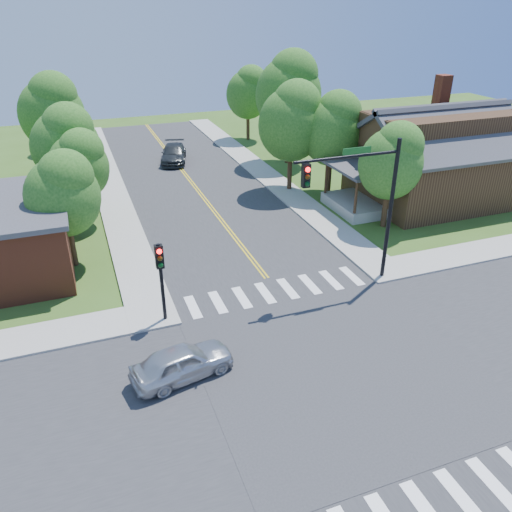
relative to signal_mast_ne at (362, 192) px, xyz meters
name	(u,v)px	position (x,y,z in m)	size (l,w,h in m)	color
ground	(338,370)	(-3.91, -5.59, -4.85)	(100.00, 100.00, 0.00)	#37581B
road_ns	(338,369)	(-3.91, -5.59, -4.83)	(10.00, 90.00, 0.04)	#2D2D30
road_ew	(338,369)	(-3.91, -5.59, -4.83)	(90.00, 10.00, 0.04)	#2D2D30
intersection_patch	(338,370)	(-3.91, -5.59, -4.85)	(10.20, 10.20, 0.06)	#2D2D30
sidewalk_ne	(423,190)	(11.90, 10.23, -4.78)	(40.00, 40.00, 0.14)	#9E9B93
crosswalk_north	(277,291)	(-3.91, 0.61, -4.80)	(8.85, 2.00, 0.01)	white
crosswalk_south	(444,504)	(-3.91, -11.79, -4.80)	(8.85, 2.00, 0.01)	white
centerline	(338,369)	(-3.91, -5.59, -4.80)	(0.30, 90.00, 0.01)	yellow
signal_mast_ne	(362,192)	(0.00, 0.00, 0.00)	(5.30, 0.42, 7.20)	black
signal_pole_nw	(161,269)	(-9.51, -0.01, -2.19)	(0.34, 0.42, 3.80)	black
house_ne	(436,153)	(11.19, 8.65, -1.52)	(13.05, 8.80, 7.11)	black
tree_e_a	(393,159)	(5.49, 5.54, -0.53)	(3.88, 3.68, 6.59)	#382314
tree_e_b	(334,127)	(5.13, 12.26, -0.02)	(4.34, 4.12, 7.38)	#382314
tree_e_c	(290,90)	(5.31, 20.36, 1.29)	(5.51, 5.23, 9.37)	#382314
tree_e_d	(249,91)	(4.86, 29.18, -0.12)	(4.25, 4.04, 7.23)	#382314
tree_w_a	(64,192)	(-12.95, 6.93, -0.70)	(3.73, 3.54, 6.34)	#382314
tree_w_b	(66,143)	(-12.49, 14.56, -0.09)	(4.27, 4.06, 7.26)	#382314
tree_w_c	(52,110)	(-13.16, 22.52, 0.52)	(4.82, 4.58, 8.20)	#382314
tree_w_d	(60,109)	(-12.74, 30.95, -0.92)	(3.53, 3.35, 6.00)	#382314
tree_house	(293,119)	(2.63, 13.71, 0.39)	(4.70, 4.47, 8.00)	#382314
tree_bldg	(79,163)	(-11.94, 12.30, -0.84)	(3.60, 3.42, 6.13)	#382314
car_silver	(182,363)	(-9.61, -3.91, -4.19)	(4.12, 2.31, 1.32)	silver
car_dgrey	(174,154)	(-4.01, 23.88, -4.13)	(3.24, 5.35, 1.45)	#2B2F30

